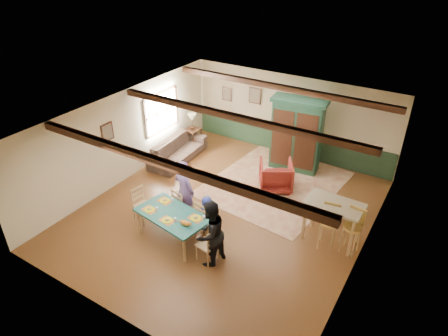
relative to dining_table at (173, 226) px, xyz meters
The scene contains 35 objects.
floor 1.71m from the dining_table, 71.74° to the left, with size 8.00×8.00×0.00m, color #532F17.
wall_back 5.69m from the dining_table, 84.66° to the left, with size 7.00×0.02×2.70m, color beige.
wall_left 3.51m from the dining_table, 152.01° to the left, with size 0.02×8.00×2.70m, color beige.
wall_right 4.43m from the dining_table, 21.48° to the left, with size 0.02×8.00×2.70m, color beige.
ceiling 2.87m from the dining_table, 71.74° to the left, with size 7.00×8.00×0.02m, color white.
wainscot_back 5.59m from the dining_table, 84.64° to the left, with size 6.95×0.03×0.90m, color #1D3622.
ceiling_beam_front 2.41m from the dining_table, 53.94° to the right, with size 6.95×0.16×0.16m, color black.
ceiling_beam_mid 3.04m from the dining_table, 75.24° to the left, with size 6.95×0.16×0.16m, color black.
ceiling_beam_back 5.13m from the dining_table, 83.50° to the left, with size 6.95×0.16×0.16m, color black.
window_left 4.57m from the dining_table, 131.92° to the left, with size 0.06×1.60×1.30m, color white, non-canonical shape.
picture_left_wall 3.40m from the dining_table, 161.56° to the left, with size 0.04×0.42×0.52m, color gray, non-canonical shape.
picture_back_a 5.79m from the dining_table, 97.97° to the left, with size 0.45×0.04×0.55m, color gray, non-canonical shape.
picture_back_b 6.00m from the dining_table, 108.68° to the left, with size 0.38×0.04×0.48m, color gray, non-canonical shape.
dining_table is the anchor object (origin of this frame).
dining_chair_far_left 0.81m from the dining_table, 109.85° to the left, with size 0.41×0.43×0.93m, color #A27E51, non-canonical shape.
dining_chair_far_right 0.81m from the dining_table, 51.74° to the left, with size 0.41×0.43×0.93m, color #A27E51, non-canonical shape.
dining_chair_end_left 1.13m from the dining_table, behind, with size 0.41×0.43×0.93m, color #A27E51, non-canonical shape.
dining_chair_end_right 1.13m from the dining_table, ahead, with size 0.41×0.43×0.93m, color #A27E51, non-canonical shape.
person_man 1.00m from the dining_table, 107.36° to the left, with size 0.61×0.40×1.69m, color slate.
person_woman 1.30m from the dining_table, ahead, with size 0.78×0.61×1.61m, color black.
person_child 0.88m from the dining_table, 54.23° to the left, with size 0.48×0.31×0.98m, color #253194.
cat 0.71m from the dining_table, 19.51° to the right, with size 0.35×0.14×0.18m, color orange, non-canonical shape.
place_setting_near_left 0.73m from the dining_table, 164.76° to the right, with size 0.39×0.29×0.11m, color yellow, non-canonical shape.
place_setting_near_center 0.50m from the dining_table, 77.40° to the right, with size 0.39×0.29×0.11m, color yellow, non-canonical shape.
place_setting_far_left 0.73m from the dining_table, 146.35° to the left, with size 0.39×0.29×0.11m, color yellow, non-canonical shape.
place_setting_far_right 0.73m from the dining_table, 15.24° to the left, with size 0.39×0.29×0.11m, color yellow, non-canonical shape.
area_rug 3.73m from the dining_table, 73.94° to the left, with size 3.39×4.03×0.01m, color beige.
armoire 4.93m from the dining_table, 76.67° to the left, with size 1.64×0.66×2.32m, color #163927.
armchair 3.55m from the dining_table, 71.48° to the left, with size 0.91×0.94×0.86m, color #551111.
sofa 4.03m from the dining_table, 125.88° to the left, with size 2.33×0.91×0.68m, color #3D2D26.
end_table 5.04m from the dining_table, 120.29° to the left, with size 0.50×0.50×0.62m, color black, non-canonical shape.
table_lamp 5.07m from the dining_table, 120.29° to the left, with size 0.32×0.32×0.57m, color #D0BA86, non-canonical shape.
counter_table 3.79m from the dining_table, 30.77° to the left, with size 1.31×0.76×1.09m, color beige, non-canonical shape.
bar_stool_left 3.66m from the dining_table, 27.21° to the left, with size 0.40×0.44×1.14m, color tan, non-canonical shape.
bar_stool_right 4.17m from the dining_table, 25.24° to the left, with size 0.41×0.45×1.15m, color tan, non-canonical shape.
Camera 1 is at (4.51, -7.39, 6.43)m, focal length 32.00 mm.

